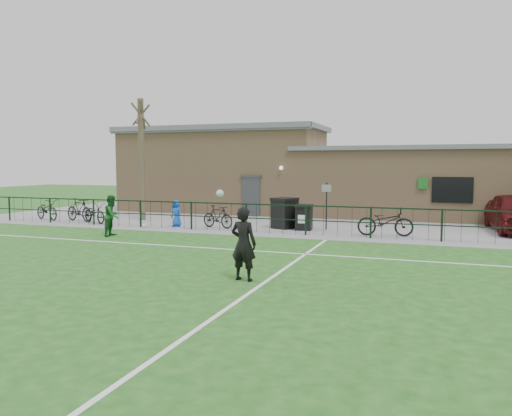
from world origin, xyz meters
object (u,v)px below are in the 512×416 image
(bare_tree, at_px, (142,160))
(wheelie_bin_right, at_px, (304,218))
(wheelie_bin_left, at_px, (285,214))
(bicycle_c, at_px, (95,213))
(bicycle_d, at_px, (218,217))
(spectator_child, at_px, (177,213))
(sign_post, at_px, (326,206))
(bicycle_b, at_px, (79,210))
(bicycle_e, at_px, (385,222))
(outfield_player, at_px, (112,216))
(bicycle_a, at_px, (47,210))
(ball_ground, at_px, (144,226))

(bare_tree, bearing_deg, wheelie_bin_right, -6.86)
(wheelie_bin_left, relative_size, bicycle_c, 0.69)
(bicycle_c, bearing_deg, bicycle_d, -63.02)
(wheelie_bin_right, height_order, spectator_child, spectator_child)
(wheelie_bin_left, distance_m, sign_post, 1.84)
(bicycle_b, xyz_separation_m, spectator_child, (5.47, -0.25, 0.03))
(bicycle_b, bearing_deg, bicycle_d, -75.38)
(bicycle_d, xyz_separation_m, spectator_child, (-1.92, -0.19, 0.10))
(bicycle_e, bearing_deg, wheelie_bin_left, 70.69)
(wheelie_bin_right, bearing_deg, sign_post, 19.59)
(bicycle_c, height_order, bicycle_d, bicycle_d)
(bicycle_c, distance_m, spectator_child, 4.34)
(spectator_child, bearing_deg, outfield_player, -85.14)
(bicycle_d, relative_size, spectator_child, 1.39)
(bicycle_a, distance_m, spectator_child, 7.45)
(ball_ground, bearing_deg, bicycle_a, 169.77)
(bare_tree, relative_size, outfield_player, 3.77)
(wheelie_bin_left, relative_size, bicycle_d, 0.75)
(wheelie_bin_right, distance_m, outfield_player, 7.82)
(bicycle_c, distance_m, outfield_player, 4.63)
(bicycle_e, bearing_deg, bicycle_c, 83.55)
(bicycle_e, relative_size, ball_ground, 10.35)
(outfield_player, xyz_separation_m, ball_ground, (-0.10, 2.41, -0.69))
(wheelie_bin_right, xyz_separation_m, bicycle_b, (-11.08, -0.60, 0.07))
(wheelie_bin_right, height_order, bicycle_d, same)
(bicycle_d, bearing_deg, bicycle_b, 105.97)
(wheelie_bin_left, distance_m, bicycle_d, 2.91)
(sign_post, height_order, outfield_player, sign_post)
(bicycle_b, bearing_deg, bicycle_e, -75.30)
(wheelie_bin_left, bearing_deg, ball_ground, -137.76)
(bicycle_e, bearing_deg, wheelie_bin_right, 71.11)
(wheelie_bin_left, xyz_separation_m, outfield_player, (-5.71, -4.35, 0.16))
(wheelie_bin_left, xyz_separation_m, bicycle_a, (-12.13, -0.80, -0.11))
(sign_post, distance_m, outfield_player, 8.77)
(wheelie_bin_right, bearing_deg, bicycle_a, 176.59)
(bicycle_b, height_order, ball_ground, bicycle_b)
(wheelie_bin_left, height_order, bicycle_c, wheelie_bin_left)
(wheelie_bin_right, xyz_separation_m, outfield_player, (-6.63, -4.13, 0.28))
(wheelie_bin_right, relative_size, sign_post, 0.49)
(bicycle_b, relative_size, bicycle_d, 1.14)
(bicycle_c, bearing_deg, outfield_player, -109.52)
(sign_post, relative_size, bicycle_c, 1.11)
(sign_post, relative_size, ball_ground, 9.80)
(bicycle_a, distance_m, bicycle_b, 1.98)
(bicycle_b, bearing_deg, ball_ground, -89.41)
(bicycle_a, height_order, bicycle_e, bicycle_e)
(sign_post, bearing_deg, bicycle_d, -166.81)
(sign_post, xyz_separation_m, bicycle_c, (-10.81, -1.32, -0.53))
(wheelie_bin_left, bearing_deg, wheelie_bin_right, 10.21)
(bicycle_a, distance_m, bicycle_d, 9.36)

